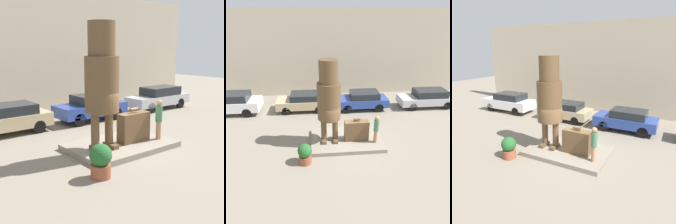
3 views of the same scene
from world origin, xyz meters
The scene contains 10 objects.
ground_plane centered at (0.00, 0.00, 0.00)m, with size 60.00×60.00×0.00m, color gray.
pedestal centered at (0.00, 0.00, 0.12)m, with size 4.37×2.94×0.23m.
building_backdrop centered at (0.00, 9.15, 3.88)m, with size 28.00×0.60×7.75m.
statue_figure centered at (-1.06, -0.12, 3.11)m, with size 1.33×1.33×4.93m.
giant_suitcase centered at (0.57, -0.18, 0.86)m, with size 1.46×0.53×1.47m.
tourist centered at (1.67, -0.60, 1.19)m, with size 0.30×0.30×1.75m.
parked_car_white centered at (-8.54, 5.02, 0.90)m, with size 4.68×1.89×1.69m.
parked_car_tan centered at (-2.87, 5.16, 0.78)m, with size 4.14×1.88×1.45m.
parked_car_blue centered at (1.96, 4.94, 0.81)m, with size 4.16×1.81×1.51m.
planter_pot centered at (-2.47, -1.91, 0.60)m, with size 0.76×0.76×1.15m.
Camera 3 is at (4.87, -9.66, 5.46)m, focal length 35.00 mm.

